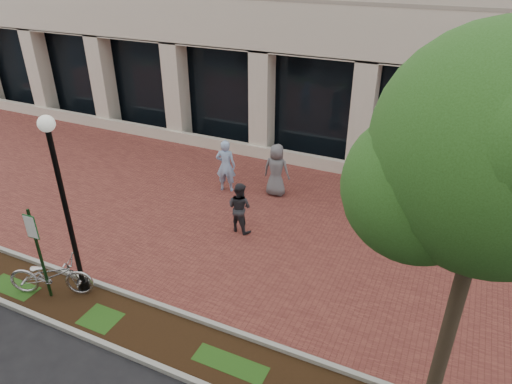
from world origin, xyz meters
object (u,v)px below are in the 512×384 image
at_px(street_tree, 498,167).
at_px(pedestrian_left, 226,166).
at_px(bollard, 475,217).
at_px(bike_rack_cluster, 423,191).
at_px(lamppost, 64,201).
at_px(locked_bicycle, 51,275).
at_px(pedestrian_mid, 240,207).
at_px(parking_sign, 36,243).
at_px(pedestrian_right, 276,170).

height_order(street_tree, pedestrian_left, street_tree).
height_order(bollard, bike_rack_cluster, bike_rack_cluster).
height_order(lamppost, pedestrian_left, lamppost).
bearing_deg(locked_bicycle, lamppost, -79.78).
height_order(pedestrian_left, bike_rack_cluster, pedestrian_left).
bearing_deg(street_tree, pedestrian_left, 137.42).
bearing_deg(bike_rack_cluster, lamppost, -136.75).
bearing_deg(bike_rack_cluster, pedestrian_left, -169.68).
distance_m(lamppost, pedestrian_mid, 5.04).
height_order(parking_sign, pedestrian_mid, parking_sign).
relative_size(lamppost, bollard, 4.57).
bearing_deg(pedestrian_left, bike_rack_cluster, -178.71).
relative_size(street_tree, pedestrian_mid, 4.41).
distance_m(parking_sign, bollard, 11.99).
height_order(locked_bicycle, bike_rack_cluster, bike_rack_cluster).
bearing_deg(locked_bicycle, bollard, -74.47).
bearing_deg(pedestrian_mid, locked_bicycle, 67.02).
relative_size(parking_sign, locked_bicycle, 1.20).
distance_m(parking_sign, bike_rack_cluster, 11.50).
relative_size(lamppost, locked_bicycle, 2.21).
height_order(locked_bicycle, pedestrian_left, pedestrian_left).
relative_size(locked_bicycle, pedestrian_left, 1.10).
distance_m(parking_sign, pedestrian_left, 6.90).
relative_size(bollard, bike_rack_cluster, 0.23).
xyz_separation_m(bollard, bike_rack_cluster, (-1.63, 1.00, 0.04)).
bearing_deg(pedestrian_right, bollard, 178.99).
bearing_deg(pedestrian_left, locked_bicycle, 64.56).
xyz_separation_m(parking_sign, bollard, (9.29, 7.51, -1.07)).
height_order(parking_sign, bike_rack_cluster, parking_sign).
xyz_separation_m(street_tree, locked_bicycle, (-8.79, 0.28, -4.79)).
bearing_deg(lamppost, pedestrian_mid, 60.64).
bearing_deg(locked_bicycle, street_tree, -114.67).
height_order(pedestrian_left, pedestrian_right, pedestrian_left).
bearing_deg(pedestrian_mid, parking_sign, 67.93).
bearing_deg(pedestrian_mid, bike_rack_cluster, -130.96).
bearing_deg(bike_rack_cluster, parking_sign, -137.17).
bearing_deg(bike_rack_cluster, locked_bicycle, -137.69).
bearing_deg(pedestrian_right, locked_bicycle, 63.16).
distance_m(street_tree, pedestrian_left, 11.07).
height_order(street_tree, pedestrian_right, street_tree).
distance_m(lamppost, street_tree, 8.68).
height_order(street_tree, locked_bicycle, street_tree).
distance_m(street_tree, bike_rack_cluster, 9.95).
relative_size(street_tree, bollard, 7.01).
relative_size(locked_bicycle, pedestrian_mid, 1.31).
xyz_separation_m(pedestrian_mid, bollard, (6.39, 2.87, -0.29)).
xyz_separation_m(pedestrian_left, pedestrian_mid, (1.59, -2.11, -0.15)).
distance_m(pedestrian_right, bollard, 6.31).
bearing_deg(lamppost, parking_sign, -137.61).
xyz_separation_m(lamppost, street_tree, (8.20, -0.66, 2.75)).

